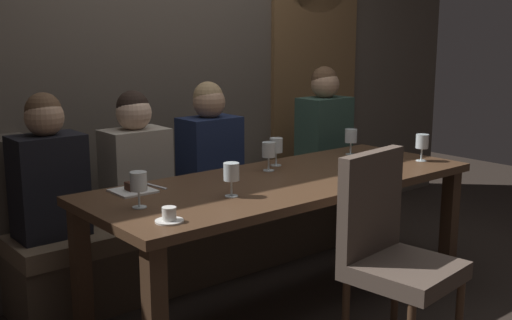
% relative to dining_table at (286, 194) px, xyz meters
% --- Properties ---
extents(ground, '(9.00, 9.00, 0.00)m').
position_rel_dining_table_xyz_m(ground, '(0.00, 0.00, -0.65)').
color(ground, black).
extents(back_wall_tiled, '(6.00, 0.12, 3.00)m').
position_rel_dining_table_xyz_m(back_wall_tiled, '(0.00, 1.22, 0.85)').
color(back_wall_tiled, brown).
rests_on(back_wall_tiled, ground).
extents(arched_door, '(0.90, 0.05, 2.55)m').
position_rel_dining_table_xyz_m(arched_door, '(1.35, 1.15, 0.71)').
color(arched_door, brown).
rests_on(arched_door, ground).
extents(dining_table, '(2.20, 0.84, 0.74)m').
position_rel_dining_table_xyz_m(dining_table, '(0.00, 0.00, 0.00)').
color(dining_table, '#412B1C').
rests_on(dining_table, ground).
extents(banquette_bench, '(2.50, 0.44, 0.45)m').
position_rel_dining_table_xyz_m(banquette_bench, '(0.00, 0.70, -0.42)').
color(banquette_bench, '#4A3C2E').
rests_on(banquette_bench, ground).
extents(chair_near_side, '(0.49, 0.49, 0.98)m').
position_rel_dining_table_xyz_m(chair_near_side, '(-0.02, -0.72, -0.09)').
color(chair_near_side, '#4C3321').
rests_on(chair_near_side, ground).
extents(diner_redhead, '(0.36, 0.24, 0.76)m').
position_rel_dining_table_xyz_m(diner_redhead, '(-1.02, 0.72, 0.16)').
color(diner_redhead, black).
rests_on(diner_redhead, banquette_bench).
extents(diner_bearded, '(0.36, 0.24, 0.74)m').
position_rel_dining_table_xyz_m(diner_bearded, '(-0.51, 0.72, 0.15)').
color(diner_bearded, '#9E9384').
rests_on(diner_bearded, banquette_bench).
extents(diner_far_end, '(0.36, 0.24, 0.76)m').
position_rel_dining_table_xyz_m(diner_far_end, '(0.01, 0.72, 0.16)').
color(diner_far_end, '#192342').
rests_on(diner_far_end, banquette_bench).
extents(diner_near_end, '(0.36, 0.24, 0.82)m').
position_rel_dining_table_xyz_m(diner_near_end, '(0.99, 0.68, 0.19)').
color(diner_near_end, '#2D473D').
rests_on(diner_near_end, banquette_bench).
extents(wine_glass_far_left, '(0.08, 0.08, 0.16)m').
position_rel_dining_table_xyz_m(wine_glass_far_left, '(-0.46, -0.11, 0.20)').
color(wine_glass_far_left, silver).
rests_on(wine_glass_far_left, dining_table).
extents(wine_glass_end_right, '(0.08, 0.08, 0.16)m').
position_rel_dining_table_xyz_m(wine_glass_end_right, '(0.76, 0.22, 0.20)').
color(wine_glass_end_right, silver).
rests_on(wine_glass_end_right, dining_table).
extents(wine_glass_end_left, '(0.08, 0.08, 0.16)m').
position_rel_dining_table_xyz_m(wine_glass_end_left, '(-0.89, 0.00, 0.20)').
color(wine_glass_end_left, silver).
rests_on(wine_glass_end_left, dining_table).
extents(wine_glass_far_right, '(0.08, 0.08, 0.16)m').
position_rel_dining_table_xyz_m(wine_glass_far_right, '(0.17, 0.28, 0.20)').
color(wine_glass_far_right, silver).
rests_on(wine_glass_far_right, dining_table).
extents(wine_glass_center_front, '(0.08, 0.08, 0.16)m').
position_rel_dining_table_xyz_m(wine_glass_center_front, '(0.05, 0.20, 0.20)').
color(wine_glass_center_front, silver).
rests_on(wine_glass_center_front, dining_table).
extents(wine_glass_near_left, '(0.08, 0.08, 0.16)m').
position_rel_dining_table_xyz_m(wine_glass_near_left, '(0.94, -0.19, 0.20)').
color(wine_glass_near_left, silver).
rests_on(wine_glass_near_left, dining_table).
extents(espresso_cup, '(0.12, 0.12, 0.06)m').
position_rel_dining_table_xyz_m(espresso_cup, '(-0.90, -0.27, 0.11)').
color(espresso_cup, white).
rests_on(espresso_cup, dining_table).
extents(dessert_plate, '(0.19, 0.19, 0.05)m').
position_rel_dining_table_xyz_m(dessert_plate, '(-0.77, 0.27, 0.10)').
color(dessert_plate, white).
rests_on(dessert_plate, dining_table).
extents(fork_on_table, '(0.04, 0.17, 0.01)m').
position_rel_dining_table_xyz_m(fork_on_table, '(-0.64, 0.29, 0.09)').
color(fork_on_table, silver).
rests_on(fork_on_table, dining_table).
extents(folded_napkin, '(0.14, 0.14, 0.01)m').
position_rel_dining_table_xyz_m(folded_napkin, '(0.91, 0.15, 0.09)').
color(folded_napkin, silver).
rests_on(folded_napkin, dining_table).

